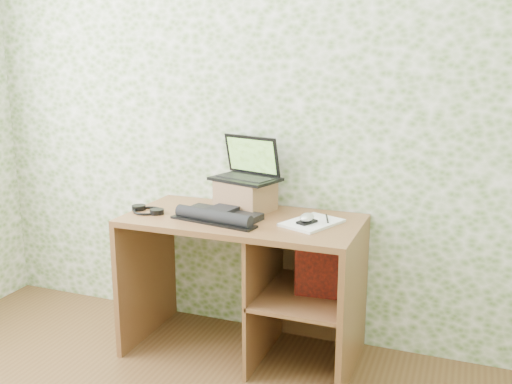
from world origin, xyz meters
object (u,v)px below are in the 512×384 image
at_px(laptop, 248,169).
at_px(keyboard, 218,215).
at_px(riser, 246,195).
at_px(notepad, 312,223).
at_px(desk, 259,267).

bearing_deg(laptop, keyboard, -86.02).
height_order(riser, laptop, laptop).
bearing_deg(notepad, desk, -160.79).
distance_m(desk, laptop, 0.52).
relative_size(desk, riser, 4.46).
distance_m(laptop, notepad, 0.48).
relative_size(keyboard, notepad, 1.64).
relative_size(desk, notepad, 4.15).
bearing_deg(laptop, notepad, -6.05).
bearing_deg(laptop, desk, -35.48).
distance_m(desk, notepad, 0.40).
height_order(keyboard, notepad, keyboard).
bearing_deg(riser, laptop, 90.00).
bearing_deg(keyboard, laptop, 87.72).
relative_size(laptop, keyboard, 0.83).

